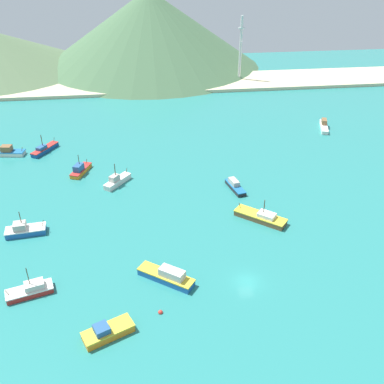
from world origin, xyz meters
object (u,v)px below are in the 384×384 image
Objects in this scene: fishing_boat_2 at (44,149)px; fishing_boat_14 at (31,290)px; fishing_boat_1 at (261,217)px; fishing_boat_0 at (324,126)px; fishing_boat_13 at (167,276)px; buoy_1 at (160,312)px; fishing_boat_10 at (107,331)px; fishing_boat_6 at (10,152)px; fishing_boat_12 at (25,230)px; fishing_boat_4 at (117,181)px; fishing_boat_8 at (80,170)px; radio_tower at (241,49)px; fishing_boat_7 at (235,186)px.

fishing_boat_14 is at bearing -83.08° from fishing_boat_2.
fishing_boat_0 is at bearing 55.19° from fishing_boat_1.
fishing_boat_13 reaches higher than buoy_1.
fishing_boat_2 is at bearing -175.37° from fishing_boat_0.
fishing_boat_0 is 98.78m from fishing_boat_10.
fishing_boat_13 is (-21.21, -16.36, 0.25)m from fishing_boat_1.
fishing_boat_13 reaches higher than fishing_boat_6.
fishing_boat_14 is (4.49, -17.89, -0.13)m from fishing_boat_12.
fishing_boat_10 is 1.01× the size of fishing_boat_14.
fishing_boat_4 is 0.96× the size of fishing_boat_8.
fishing_boat_10 is at bearing -80.56° from fishing_boat_8.
fishing_boat_13 is at bearing -62.25° from fishing_boat_2.
fishing_boat_6 is 100.39m from radio_tower.
buoy_1 is at bearing -128.12° from fishing_boat_0.
fishing_boat_10 is 16.96m from fishing_boat_14.
fishing_boat_7 is 0.79× the size of fishing_boat_13.
radio_tower is (78.31, 61.62, 12.21)m from fishing_boat_6.
fishing_boat_6 is 0.96× the size of fishing_boat_12.
fishing_boat_1 is 103.92m from radio_tower.
buoy_1 is (28.35, -64.64, -0.67)m from fishing_boat_2.
radio_tower is (48.55, 82.08, 12.21)m from fishing_boat_4.
fishing_boat_12 is at bearing -108.89° from fishing_boat_8.
fishing_boat_6 reaches higher than buoy_1.
fishing_boat_8 is 10.79× the size of buoy_1.
radio_tower reaches higher than fishing_boat_13.
radio_tower is at bearing 56.42° from fishing_boat_12.
fishing_boat_0 is at bearing 39.70° from fishing_boat_14.
fishing_boat_4 is at bearing 45.31° from fishing_boat_12.
fishing_boat_4 is at bearing -34.52° from fishing_boat_6.
fishing_boat_6 is 24.35m from fishing_boat_8.
fishing_boat_0 is 76.22m from fishing_boat_8.
fishing_boat_2 reaches higher than buoy_1.
fishing_boat_2 is (-51.29, 40.83, 0.01)m from fishing_boat_1.
fishing_boat_10 is at bearing -39.05° from fishing_boat_14.
radio_tower reaches higher than fishing_boat_12.
fishing_boat_7 is at bearing 55.29° from fishing_boat_10.
fishing_boat_1 is at bearing -32.47° from fishing_boat_4.
fishing_boat_2 is at bearing 96.92° from fishing_boat_14.
fishing_boat_12 is 18.44m from fishing_boat_14.
fishing_boat_4 is 25.73m from fishing_boat_12.
fishing_boat_2 is 1.15× the size of fishing_boat_14.
fishing_boat_12 is at bearing 147.47° from fishing_boat_13.
fishing_boat_13 is at bearing 76.90° from buoy_1.
radio_tower is (62.16, 118.26, 12.36)m from fishing_boat_14.
fishing_boat_7 is at bearing 36.11° from fishing_boat_14.
fishing_boat_4 reaches higher than fishing_boat_13.
fishing_boat_7 is 10.55× the size of buoy_1.
fishing_boat_13 is (18.91, -42.99, 0.09)m from fishing_boat_8.
fishing_boat_2 is 1.19× the size of fishing_boat_6.
fishing_boat_12 is (11.66, -38.76, -0.03)m from fishing_boat_6.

